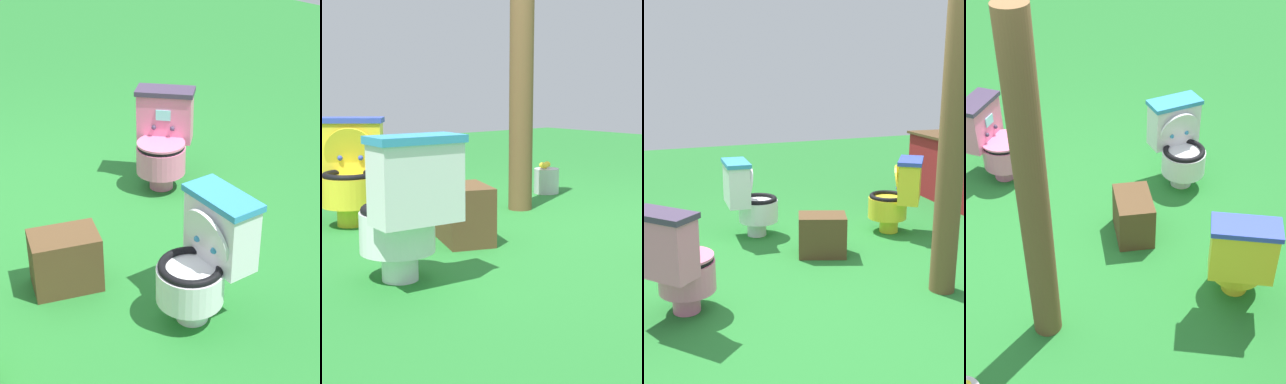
{
  "view_description": "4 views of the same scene",
  "coord_description": "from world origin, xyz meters",
  "views": [
    {
      "loc": [
        -3.46,
        1.83,
        2.32
      ],
      "look_at": [
        -0.9,
        -0.33,
        0.49
      ],
      "focal_mm": 59.78,
      "sensor_mm": 36.0,
      "label": 1
    },
    {
      "loc": [
        -3.01,
        -2.58,
        0.95
      ],
      "look_at": [
        -1.11,
        -0.33,
        0.43
      ],
      "focal_mm": 57.34,
      "sensor_mm": 36.0,
      "label": 2
    },
    {
      "loc": [
        2.87,
        -1.37,
        1.55
      ],
      "look_at": [
        -1.07,
        0.23,
        0.48
      ],
      "focal_mm": 46.15,
      "sensor_mm": 36.0,
      "label": 3
    },
    {
      "loc": [
        1.04,
        3.23,
        3.01
      ],
      "look_at": [
        -0.76,
        0.12,
        0.31
      ],
      "focal_mm": 54.68,
      "sensor_mm": 36.0,
      "label": 4
    }
  ],
  "objects": [
    {
      "name": "ground",
      "position": [
        0.0,
        0.0,
        0.0
      ],
      "size": [
        14.0,
        14.0,
        0.0
      ],
      "primitive_type": "plane",
      "color": "#26752D"
    },
    {
      "name": "toilet_yellow",
      "position": [
        -1.02,
        1.18,
        0.37
      ],
      "size": [
        0.62,
        0.64,
        0.73
      ],
      "rotation": [
        0.0,
        0.0,
        2.49
      ],
      "color": "yellow",
      "rests_on": "ground"
    },
    {
      "name": "toilet_white",
      "position": [
        -1.45,
        -0.18,
        0.37
      ],
      "size": [
        0.45,
        0.53,
        0.73
      ],
      "rotation": [
        0.0,
        0.0,
        6.19
      ],
      "color": "white",
      "rests_on": "ground"
    },
    {
      "name": "wooden_post",
      "position": [
        0.21,
        0.78,
        1.07
      ],
      "size": [
        0.18,
        0.18,
        2.14
      ],
      "primitive_type": "cylinder",
      "color": "brown",
      "rests_on": "ground"
    },
    {
      "name": "small_crate",
      "position": [
        -0.75,
        0.26,
        0.18
      ],
      "size": [
        0.4,
        0.47,
        0.35
      ],
      "primitive_type": "cube",
      "rotation": [
        0.0,
        0.0,
        4.34
      ],
      "color": "brown",
      "rests_on": "ground"
    },
    {
      "name": "lemon_bucket",
      "position": [
        0.88,
        1.14,
        0.12
      ],
      "size": [
        0.22,
        0.22,
        0.28
      ],
      "color": "#B7B7BF",
      "rests_on": "ground"
    }
  ]
}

